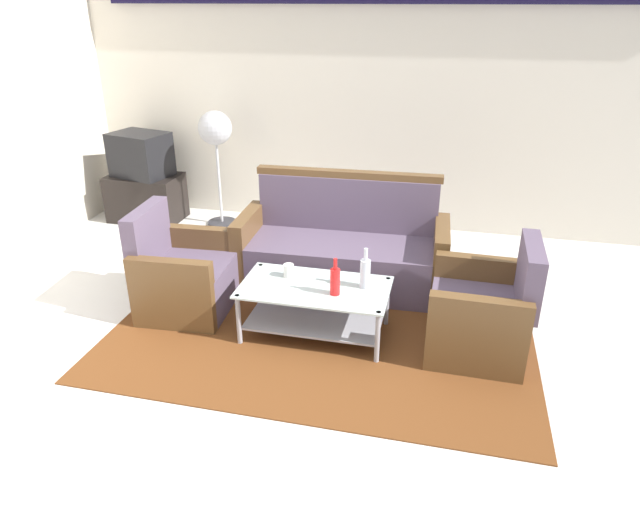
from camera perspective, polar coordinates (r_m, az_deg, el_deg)
ground_plane at (r=3.90m, az=-1.70°, el=-12.53°), size 14.00×14.00×0.00m
wall_back at (r=6.17m, az=5.75°, el=16.28°), size 6.52×0.19×2.80m
rug at (r=4.48m, az=0.41°, el=-7.01°), size 3.16×2.28×0.01m
couch at (r=4.99m, az=2.27°, el=0.42°), size 1.83×0.81×0.96m
armchair_left at (r=4.72m, az=-13.49°, el=-2.09°), size 0.74×0.80×0.85m
armchair_right at (r=4.22m, az=15.98°, el=-5.76°), size 0.71×0.77×0.85m
coffee_table at (r=4.25m, az=-0.52°, el=-4.79°), size 1.10×0.60×0.40m
bottle_red at (r=4.03m, az=1.53°, el=-2.56°), size 0.07×0.07×0.28m
bottle_clear at (r=4.13m, az=4.56°, el=-1.74°), size 0.08×0.08×0.31m
cup at (r=4.31m, az=-3.17°, el=-1.51°), size 0.08×0.08×0.10m
tv_stand at (r=6.82m, az=-17.06°, el=5.60°), size 0.80×0.50×0.52m
television at (r=6.69m, az=-17.58°, el=9.66°), size 0.69×0.57×0.48m
pedestal_fan at (r=6.27m, az=-10.46°, el=11.83°), size 0.36×0.36×1.27m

